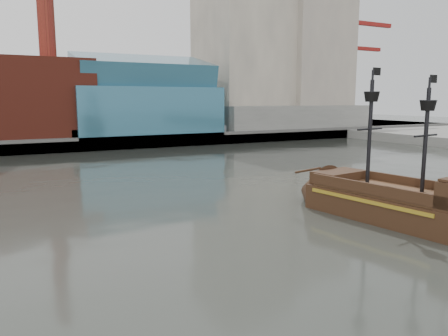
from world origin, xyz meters
TOP-DOWN VIEW (x-y plane):
  - ground at (0.00, 0.00)m, footprint 400.00×400.00m
  - promenade_far at (0.00, 92.00)m, footprint 220.00×60.00m
  - seawall at (0.00, 62.50)m, footprint 220.00×1.00m
  - skyline at (5.21, 84.56)m, footprint 149.00×45.00m
  - crane_a at (78.63, 82.00)m, footprint 22.50×4.00m
  - crane_b at (88.23, 92.00)m, footprint 19.10×4.00m
  - pirate_ship at (9.29, 3.27)m, footprint 7.49×17.80m

SIDE VIEW (x-z plane):
  - ground at x=0.00m, z-range 0.00..0.00m
  - promenade_far at x=0.00m, z-range 0.00..2.00m
  - pirate_ship at x=9.29m, z-range -5.29..7.63m
  - seawall at x=0.00m, z-range 0.00..2.60m
  - crane_b at x=88.23m, z-range 2.45..28.70m
  - crane_a at x=78.63m, z-range 2.99..35.24m
  - skyline at x=5.21m, z-range -6.45..55.55m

